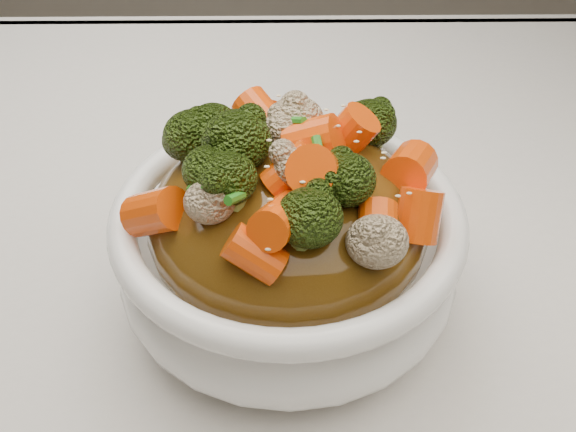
{
  "coord_description": "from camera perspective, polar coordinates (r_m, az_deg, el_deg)",
  "views": [
    {
      "loc": [
        -0.03,
        -0.35,
        1.09
      ],
      "look_at": [
        -0.02,
        -0.04,
        0.82
      ],
      "focal_mm": 42.0,
      "sensor_mm": 36.0,
      "label": 1
    }
  ],
  "objects": [
    {
      "name": "scallions",
      "position": [
        0.37,
        0.0,
        6.97
      ],
      "size": [
        0.16,
        0.16,
        0.02
      ],
      "primitive_type": null,
      "rotation": [
        0.0,
        0.0,
        0.27
      ],
      "color": "#26781B",
      "rests_on": "sauce_base"
    },
    {
      "name": "broccoli",
      "position": [
        0.38,
        -0.0,
        6.72
      ],
      "size": [
        0.21,
        0.21,
        0.04
      ],
      "primitive_type": null,
      "rotation": [
        0.0,
        0.0,
        0.27
      ],
      "color": "black",
      "rests_on": "sauce_base"
    },
    {
      "name": "carrots",
      "position": [
        0.37,
        -0.0,
        6.85
      ],
      "size": [
        0.21,
        0.21,
        0.05
      ],
      "primitive_type": null,
      "rotation": [
        0.0,
        0.0,
        0.27
      ],
      "color": "#F44C07",
      "rests_on": "sauce_base"
    },
    {
      "name": "sauce_base",
      "position": [
        0.41,
        -0.0,
        -0.31
      ],
      "size": [
        0.21,
        0.21,
        0.09
      ],
      "primitive_type": "ellipsoid",
      "rotation": [
        0.0,
        0.0,
        0.27
      ],
      "color": "#50330D",
      "rests_on": "bowl"
    },
    {
      "name": "bowl",
      "position": [
        0.43,
        0.0,
        -3.24
      ],
      "size": [
        0.27,
        0.27,
        0.08
      ],
      "primitive_type": null,
      "rotation": [
        0.0,
        0.0,
        0.27
      ],
      "color": "white",
      "rests_on": "tablecloth"
    },
    {
      "name": "cauliflower",
      "position": [
        0.38,
        -0.0,
        6.47
      ],
      "size": [
        0.21,
        0.21,
        0.04
      ],
      "primitive_type": null,
      "rotation": [
        0.0,
        0.0,
        0.27
      ],
      "color": "tan",
      "rests_on": "sauce_base"
    },
    {
      "name": "sesame_seeds",
      "position": [
        0.37,
        0.0,
        6.97
      ],
      "size": [
        0.19,
        0.19,
        0.01
      ],
      "primitive_type": null,
      "rotation": [
        0.0,
        0.0,
        0.27
      ],
      "color": "beige",
      "rests_on": "sauce_base"
    },
    {
      "name": "tablecloth",
      "position": [
        0.51,
        2.77,
        -5.15
      ],
      "size": [
        1.2,
        0.8,
        0.04
      ],
      "primitive_type": "cube",
      "color": "silver",
      "rests_on": "dining_table"
    }
  ]
}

